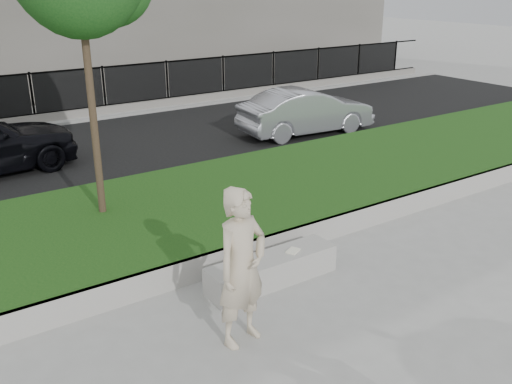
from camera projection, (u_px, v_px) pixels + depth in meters
ground at (300, 289)px, 8.18m from camera, size 90.00×90.00×0.00m
grass_bank at (198, 210)px, 10.43m from camera, size 34.00×4.00×0.40m
grass_kerb at (259, 250)px, 8.92m from camera, size 34.00×0.08×0.40m
street at (96, 150)px, 14.75m from camera, size 34.00×7.00×0.04m
far_pavement at (47, 115)px, 18.22m from camera, size 34.00×3.00×0.12m
iron_fence at (54, 106)px, 17.27m from camera, size 32.00×0.30×1.50m
stone_bench at (272, 269)px, 8.31m from camera, size 2.04×0.51×0.42m
man at (242, 268)px, 6.71m from camera, size 0.81×0.62×2.00m
book at (293, 251)px, 8.39m from camera, size 0.25×0.22×0.02m
car_silver at (306, 111)px, 15.97m from camera, size 3.97×1.69×1.27m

